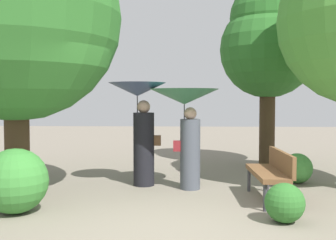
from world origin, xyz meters
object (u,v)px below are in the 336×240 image
Objects in this scene: tree_near_right at (268,41)px; person_right at (186,113)px; person_left at (140,115)px; park_bench at (272,170)px.

person_right is at bearing -126.10° from tree_near_right.
person_right is (0.89, -0.28, 0.04)m from person_left.
person_right is at bearing -113.22° from person_left.
tree_near_right reaches higher than park_bench.
tree_near_right reaches higher than person_left.
person_left is 2.71m from park_bench.
person_left reaches higher than person_right.
person_left is 1.33× the size of park_bench.
park_bench is (2.32, -1.09, -0.88)m from person_left.
person_left is 1.07× the size of person_right.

